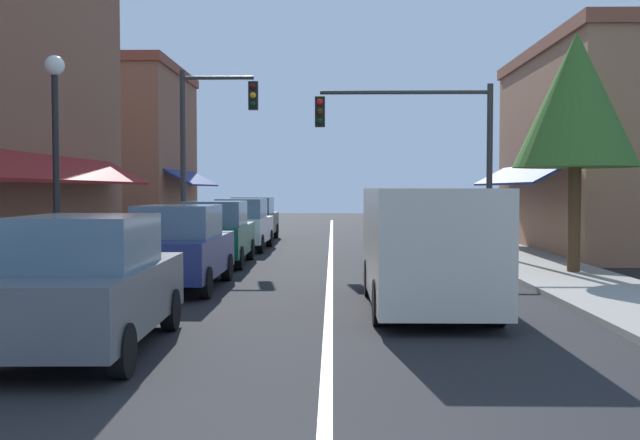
# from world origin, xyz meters

# --- Properties ---
(ground_plane) EXTENTS (80.00, 80.00, 0.00)m
(ground_plane) POSITION_xyz_m (0.00, 18.00, 0.00)
(ground_plane) COLOR black
(sidewalk_left) EXTENTS (2.60, 56.00, 0.12)m
(sidewalk_left) POSITION_xyz_m (-5.50, 18.00, 0.06)
(sidewalk_left) COLOR gray
(sidewalk_left) RESTS_ON ground
(sidewalk_right) EXTENTS (2.60, 56.00, 0.12)m
(sidewalk_right) POSITION_xyz_m (5.50, 18.00, 0.06)
(sidewalk_right) COLOR gray
(sidewalk_right) RESTS_ON ground
(lane_center_stripe) EXTENTS (0.14, 52.00, 0.01)m
(lane_center_stripe) POSITION_xyz_m (0.00, 18.00, 0.00)
(lane_center_stripe) COLOR silver
(lane_center_stripe) RESTS_ON ground
(storefront_right_block) EXTENTS (6.86, 10.20, 6.88)m
(storefront_right_block) POSITION_xyz_m (9.57, 20.00, 3.44)
(storefront_right_block) COLOR #9E6B4C
(storefront_right_block) RESTS_ON ground
(storefront_far_left) EXTENTS (6.53, 8.20, 7.54)m
(storefront_far_left) POSITION_xyz_m (-9.40, 28.00, 3.77)
(storefront_far_left) COLOR brown
(storefront_far_left) RESTS_ON ground
(parked_car_nearest_left) EXTENTS (1.87, 4.14, 1.77)m
(parked_car_nearest_left) POSITION_xyz_m (-3.10, 4.92, 0.88)
(parked_car_nearest_left) COLOR #4C5156
(parked_car_nearest_left) RESTS_ON ground
(parked_car_second_left) EXTENTS (1.80, 4.11, 1.77)m
(parked_car_second_left) POSITION_xyz_m (-3.16, 10.76, 0.88)
(parked_car_second_left) COLOR navy
(parked_car_second_left) RESTS_ON ground
(parked_car_third_left) EXTENTS (1.81, 4.11, 1.77)m
(parked_car_third_left) POSITION_xyz_m (-3.17, 15.61, 0.88)
(parked_car_third_left) COLOR #0F4C33
(parked_car_third_left) RESTS_ON ground
(parked_car_far_left) EXTENTS (1.86, 4.14, 1.77)m
(parked_car_far_left) POSITION_xyz_m (-3.06, 20.46, 0.88)
(parked_car_far_left) COLOR silver
(parked_car_far_left) RESTS_ON ground
(parked_car_distant_left) EXTENTS (1.83, 4.12, 1.77)m
(parked_car_distant_left) POSITION_xyz_m (-3.20, 25.10, 0.88)
(parked_car_distant_left) COLOR black
(parked_car_distant_left) RESTS_ON ground
(van_in_lane) EXTENTS (2.01, 5.18, 2.12)m
(van_in_lane) POSITION_xyz_m (1.69, 8.34, 1.15)
(van_in_lane) COLOR beige
(van_in_lane) RESTS_ON ground
(traffic_signal_mast_arm) EXTENTS (5.36, 0.50, 5.27)m
(traffic_signal_mast_arm) POSITION_xyz_m (2.87, 17.51, 3.64)
(traffic_signal_mast_arm) COLOR #333333
(traffic_signal_mast_arm) RESTS_ON ground
(traffic_signal_left_corner) EXTENTS (2.55, 0.50, 5.94)m
(traffic_signal_left_corner) POSITION_xyz_m (-4.02, 18.98, 3.86)
(traffic_signal_left_corner) COLOR #333333
(traffic_signal_left_corner) RESTS_ON ground
(street_lamp_left_near) EXTENTS (0.36, 0.36, 4.54)m
(street_lamp_left_near) POSITION_xyz_m (-5.02, 8.87, 3.08)
(street_lamp_left_near) COLOR black
(street_lamp_left_near) RESTS_ON ground
(tree_right_near) EXTENTS (2.93, 2.93, 5.85)m
(tree_right_near) POSITION_xyz_m (5.87, 13.10, 4.21)
(tree_right_near) COLOR #4C331E
(tree_right_near) RESTS_ON ground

